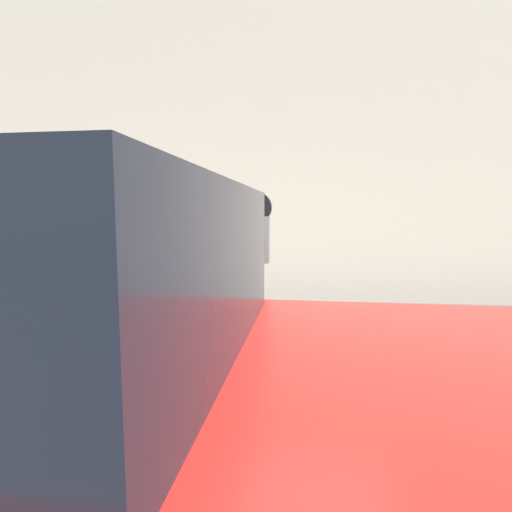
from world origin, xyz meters
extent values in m
plane|color=#47474C|center=(0.00, 0.00, 0.00)|extent=(60.00, 60.00, 0.00)
cube|color=#ADAAA3|center=(0.00, 2.20, 0.06)|extent=(24.00, 2.80, 0.12)
cube|color=beige|center=(0.00, 4.75, 3.15)|extent=(24.00, 0.30, 6.29)
cylinder|color=slate|center=(0.29, 1.07, 0.59)|extent=(0.07, 0.07, 0.94)
cube|color=slate|center=(0.29, 1.07, 1.22)|extent=(0.19, 0.12, 0.33)
cube|color=gray|center=(0.29, 1.01, 1.25)|extent=(0.10, 0.01, 0.11)
cylinder|color=black|center=(0.29, 1.07, 1.45)|extent=(0.22, 0.09, 0.22)
cylinder|color=black|center=(0.80, 0.25, 0.32)|extent=(0.65, 0.24, 0.64)
camera|label=1|loc=(0.61, -1.73, 1.42)|focal=28.00mm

